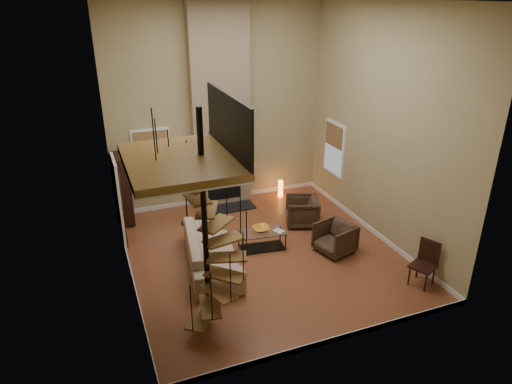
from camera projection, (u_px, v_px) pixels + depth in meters
name	position (u px, v px, depth m)	size (l,w,h in m)	color
ground	(262.00, 253.00, 10.78)	(6.00, 6.50, 0.01)	#9C5532
back_wall	(218.00, 107.00, 12.45)	(6.00, 0.02, 5.50)	tan
front_wall	(344.00, 201.00, 6.90)	(6.00, 0.02, 5.50)	tan
left_wall	(116.00, 158.00, 8.68)	(0.02, 6.50, 5.50)	tan
right_wall	(382.00, 127.00, 10.67)	(0.02, 6.50, 5.50)	tan
ceiling	(264.00, 0.00, 8.57)	(6.00, 6.50, 0.01)	silver
baseboard_back	(221.00, 198.00, 13.52)	(6.00, 0.02, 0.12)	white
baseboard_front	(331.00, 340.00, 7.99)	(6.00, 0.02, 0.12)	white
baseboard_left	(132.00, 277.00, 9.76)	(0.02, 6.50, 0.12)	white
baseboard_right	(370.00, 229.00, 11.74)	(0.02, 6.50, 0.12)	white
chimney_breast	(220.00, 109.00, 12.29)	(1.60, 0.38, 5.50)	#8C765B
hearth	(228.00, 208.00, 12.96)	(1.50, 0.60, 0.04)	black
firebox	(225.00, 187.00, 13.00)	(0.95, 0.02, 0.72)	black
mantel	(225.00, 168.00, 12.69)	(1.70, 0.18, 0.06)	white
mirror_frame	(224.00, 140.00, 12.42)	(0.94, 0.94, 0.10)	black
mirror_disc	(223.00, 140.00, 12.43)	(0.80, 0.80, 0.01)	white
vase_left	(205.00, 165.00, 12.48)	(0.24, 0.24, 0.25)	black
vase_right	(245.00, 160.00, 12.87)	(0.20, 0.20, 0.21)	#18574E
window_back	(152.00, 155.00, 12.25)	(1.02, 0.06, 1.52)	white
window_right	(334.00, 148.00, 12.82)	(0.06, 1.02, 1.52)	white
entry_door	(119.00, 201.00, 10.91)	(0.10, 1.05, 2.16)	white
loft	(186.00, 157.00, 7.26)	(1.70, 2.20, 1.09)	olive
spiral_stair	(206.00, 234.00, 7.94)	(1.47, 1.47, 4.06)	black
hutch	(122.00, 189.00, 11.86)	(0.38, 0.82, 1.83)	black
sofa	(211.00, 249.00, 10.15)	(2.62, 1.03, 0.77)	tan
armchair_near	(305.00, 212.00, 11.99)	(0.82, 0.84, 0.77)	#412B1E
armchair_far	(337.00, 237.00, 10.74)	(0.79, 0.81, 0.74)	#412B1E
coffee_table	(262.00, 238.00, 10.86)	(1.20, 0.70, 0.44)	silver
bowl	(261.00, 229.00, 10.81)	(0.41, 0.41, 0.10)	gold
book	(278.00, 231.00, 10.77)	(0.19, 0.25, 0.02)	gray
floor_lamp	(184.00, 174.00, 11.56)	(0.38, 0.38, 1.70)	black
accent_lamp	(281.00, 189.00, 13.63)	(0.15, 0.15, 0.52)	orange
side_chair	(426.00, 261.00, 9.47)	(0.61, 0.61, 0.98)	black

